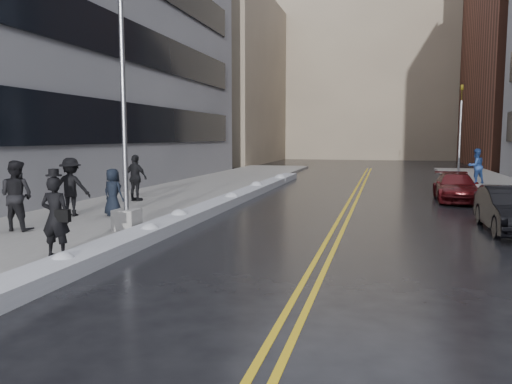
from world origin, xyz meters
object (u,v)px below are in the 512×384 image
Objects in this scene: traffic_signal at (460,128)px; car_maroon at (456,187)px; pedestrian_east at (476,166)px; car_black at (512,210)px; pedestrian_fedora at (56,217)px; pedestrian_e at (71,187)px; pedestrian_b at (16,196)px; pedestrian_c at (113,192)px; pedestrian_d at (136,178)px; lamppost at (125,147)px.

car_maroon is at bearing -98.02° from traffic_signal.
pedestrian_east is 14.92m from car_black.
pedestrian_e reaches higher than pedestrian_fedora.
pedestrian_b is at bearing -138.51° from car_maroon.
pedestrian_c is at bearing -124.43° from traffic_signal.
pedestrian_d is (-14.70, -15.98, -2.28)m from traffic_signal.
pedestrian_e is (-14.91, -20.11, -2.27)m from traffic_signal.
pedestrian_c reaches higher than car_black.
pedestrian_fedora is 0.93× the size of pedestrian_d.
car_maroon is at bearing 93.79° from car_black.
pedestrian_east is (12.11, 21.40, 0.10)m from pedestrian_fedora.
pedestrian_e is at bearing 148.75° from lamppost.
traffic_signal reaches higher than pedestrian_e.
pedestrian_b is 0.48× the size of car_maroon.
pedestrian_c reaches higher than car_maroon.
pedestrian_east is at bearing 55.99° from lamppost.
lamppost is at bearing 141.62° from pedestrian_c.
pedestrian_fedora is at bearing -114.81° from traffic_signal.
pedestrian_e is (-0.11, 2.71, -0.02)m from pedestrian_b.
pedestrian_d is 19.34m from pedestrian_east.
car_maroon is (-0.61, 7.35, -0.06)m from car_black.
pedestrian_fedora is 17.19m from car_maroon.
pedestrian_b reaches higher than pedestrian_e.
pedestrian_fedora is (-11.70, -25.31, -2.35)m from traffic_signal.
car_black is at bearing -154.55° from pedestrian_fedora.
pedestrian_e is 0.48× the size of car_black.
pedestrian_east reaches higher than pedestrian_fedora.
pedestrian_d is 0.98× the size of pedestrian_e.
pedestrian_east reaches higher than car_maroon.
car_maroon is (-1.61, -11.40, -2.79)m from traffic_signal.
pedestrian_e is 22.30m from pedestrian_east.
pedestrian_c is 0.83× the size of pedestrian_d.
lamppost is at bearing 138.47° from pedestrian_e.
pedestrian_d is (-3.00, 9.33, 0.06)m from pedestrian_fedora.
pedestrian_b is at bearing -44.68° from pedestrian_fedora.
car_black is at bearing -164.46° from pedestrian_b.
car_maroon is at bearing -140.02° from pedestrian_b.
pedestrian_b is 2.72m from pedestrian_e.
pedestrian_fedora is 1.12× the size of pedestrian_c.
lamppost is 3.62m from pedestrian_fedora.
car_black is at bearing 16.75° from lamppost.
pedestrian_b is 0.49× the size of car_black.
pedestrian_c is 21.12m from pedestrian_east.
pedestrian_b reaches higher than pedestrian_fedora.
car_maroon is (13.09, 4.58, -0.51)m from pedestrian_d.
car_maroon is at bearing -131.26° from pedestrian_c.
pedestrian_d is 13.88m from car_maroon.
pedestrian_fedora reaches higher than car_maroon.
pedestrian_east is 7.78m from car_maroon.
pedestrian_e is 13.98m from car_black.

